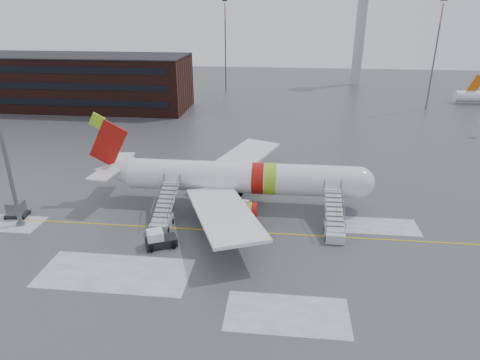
# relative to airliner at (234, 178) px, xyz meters

# --- Properties ---
(ground) EXTENTS (260.00, 260.00, 0.00)m
(ground) POSITION_rel_airliner_xyz_m (-3.20, -6.20, -3.42)
(ground) COLOR #494C4F
(ground) RESTS_ON ground
(airliner) EXTENTS (35.03, 32.97, 11.18)m
(airliner) POSITION_rel_airliner_xyz_m (0.00, 0.00, 0.00)
(airliner) COLOR white
(airliner) RESTS_ON ground
(airstair_fwd) EXTENTS (2.05, 7.70, 3.48)m
(airstair_fwd) POSITION_rel_airliner_xyz_m (11.69, -6.54, -2.35)
(airstair_fwd) COLOR silver
(airstair_fwd) RESTS_ON ground
(airstair_aft) EXTENTS (2.05, 7.70, 3.48)m
(airstair_aft) POSITION_rel_airliner_xyz_m (-7.24, -6.54, -2.35)
(airstair_aft) COLOR #A2A4A9
(airstair_aft) RESTS_ON ground
(pushback_tug) EXTENTS (3.60, 3.26, 1.82)m
(pushback_tug) POSITION_rel_airliner_xyz_m (-6.44, -11.09, -2.61)
(pushback_tug) COLOR black
(pushback_tug) RESTS_ON ground
(uld_container) EXTENTS (2.56, 2.00, 1.93)m
(uld_container) POSITION_rel_airliner_xyz_m (-24.91, -6.48, -2.52)
(uld_container) COLOR black
(uld_container) RESTS_ON ground
(terminal_building) EXTENTS (62.00, 16.11, 12.30)m
(terminal_building) POSITION_rel_airliner_xyz_m (-48.20, 48.78, 2.78)
(terminal_building) COLOR #3F1E16
(terminal_building) RESTS_ON ground
(control_tower) EXTENTS (6.40, 6.40, 30.00)m
(control_tower) POSITION_rel_airliner_xyz_m (26.80, 88.80, 15.33)
(control_tower) COLOR #B2B5BA
(control_tower) RESTS_ON ground
(light_mast_far_ne) EXTENTS (1.20, 1.20, 24.25)m
(light_mast_far_ne) POSITION_rel_airliner_xyz_m (38.80, 55.80, 10.42)
(light_mast_far_ne) COLOR #595B60
(light_mast_far_ne) RESTS_ON ground
(light_mast_far_n) EXTENTS (1.20, 1.20, 24.25)m
(light_mast_far_n) POSITION_rel_airliner_xyz_m (-11.20, 71.80, 10.42)
(light_mast_far_n) COLOR #595B60
(light_mast_far_n) RESTS_ON ground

